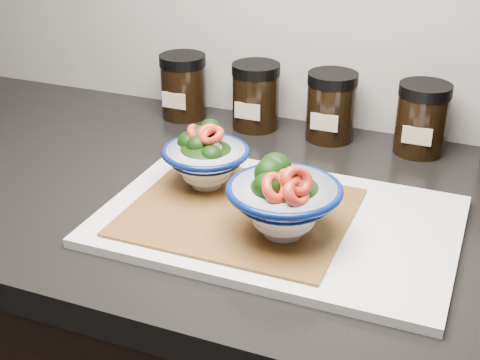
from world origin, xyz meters
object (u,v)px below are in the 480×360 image
at_px(bowl_left, 205,159).
at_px(bowl_right, 283,201).
at_px(spice_jar_a, 183,86).
at_px(spice_jar_b, 256,96).
at_px(spice_jar_c, 331,106).
at_px(cutting_board, 278,221).
at_px(spice_jar_d, 422,119).

bearing_deg(bowl_left, bowl_right, -30.63).
distance_m(spice_jar_a, spice_jar_b, 0.14).
relative_size(spice_jar_a, spice_jar_b, 1.00).
relative_size(spice_jar_a, spice_jar_c, 1.00).
xyz_separation_m(cutting_board, bowl_right, (0.02, -0.04, 0.05)).
distance_m(bowl_right, spice_jar_b, 0.38).
relative_size(bowl_left, bowl_right, 0.86).
relative_size(cutting_board, spice_jar_d, 3.98).
relative_size(spice_jar_b, spice_jar_c, 1.00).
height_order(bowl_left, spice_jar_a, spice_jar_a).
bearing_deg(spice_jar_a, bowl_right, -48.50).
xyz_separation_m(cutting_board, spice_jar_d, (0.13, 0.30, 0.05)).
xyz_separation_m(spice_jar_c, spice_jar_d, (0.15, 0.00, 0.00)).
distance_m(bowl_left, spice_jar_d, 0.36).
height_order(bowl_right, spice_jar_c, bowl_right).
xyz_separation_m(cutting_board, spice_jar_b, (-0.15, 0.30, 0.05)).
height_order(bowl_left, bowl_right, bowl_right).
distance_m(cutting_board, spice_jar_d, 0.33).
bearing_deg(bowl_right, spice_jar_d, 71.80).
bearing_deg(spice_jar_c, spice_jar_a, 180.00).
xyz_separation_m(spice_jar_b, spice_jar_d, (0.28, 0.00, 0.00)).
distance_m(bowl_right, spice_jar_d, 0.36).
height_order(bowl_left, spice_jar_c, spice_jar_c).
bearing_deg(bowl_right, spice_jar_a, 131.50).
relative_size(bowl_right, spice_jar_b, 1.25).
xyz_separation_m(spice_jar_a, spice_jar_c, (0.27, 0.00, 0.00)).
height_order(cutting_board, bowl_right, bowl_right).
distance_m(spice_jar_b, spice_jar_d, 0.28).
relative_size(bowl_left, spice_jar_d, 1.07).
xyz_separation_m(spice_jar_b, spice_jar_c, (0.13, 0.00, 0.00)).
relative_size(cutting_board, bowl_left, 3.71).
bearing_deg(spice_jar_d, spice_jar_c, 180.00).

